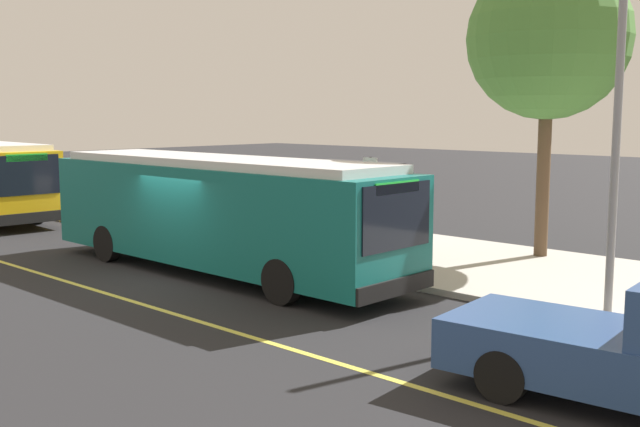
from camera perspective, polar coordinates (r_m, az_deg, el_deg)
The scene contains 10 objects.
ground_plane at distance 19.29m, azimuth -10.35°, elevation -4.71°, with size 120.00×120.00×0.00m, color #232326.
sidewalk_curb at distance 23.26m, azimuth 1.64°, elevation -2.31°, with size 44.00×6.40×0.15m, color #B7B2A8.
lane_stripe_center at distance 18.12m, azimuth -15.98°, elevation -5.67°, with size 36.00×0.14×0.01m, color #E0D64C.
transit_bus_main at distance 19.41m, azimuth -7.58°, elevation 0.26°, with size 11.42×2.62×2.95m.
bus_shelter at distance 22.53m, azimuth 2.13°, elevation 2.09°, with size 2.90×1.60×2.48m.
waiting_bench at distance 22.64m, azimuth 2.75°, elevation -1.16°, with size 1.60×0.48×0.95m.
route_sign_post at distance 19.46m, azimuth 3.78°, elevation 1.34°, with size 0.44×0.08×2.80m.
pedestrian_commuter at distance 22.14m, azimuth -4.26°, elevation -0.10°, with size 0.24×0.40×1.69m.
street_tree_near_shelter at distance 21.62m, azimuth 16.72°, elevation 12.39°, with size 4.33×4.33×8.04m.
utility_pole at distance 15.79m, azimuth 21.25°, elevation 4.48°, with size 0.16×0.16×6.40m, color gray.
Camera 1 is at (15.24, -11.12, 4.05)m, focal length 42.79 mm.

